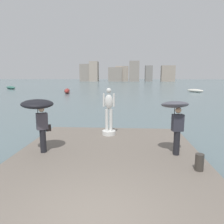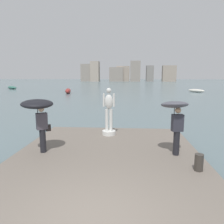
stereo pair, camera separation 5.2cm
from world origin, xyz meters
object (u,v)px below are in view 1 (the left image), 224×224
statue_white_figure (109,116)px  mooring_bollard (199,162)px  onlooker_left (39,110)px  boat_mid (67,91)px  onlooker_right (176,113)px  boat_leftward (11,88)px  boat_near (195,91)px

statue_white_figure → mooring_bollard: size_ratio=4.40×
onlooker_left → boat_mid: onlooker_left is taller
onlooker_right → boat_mid: size_ratio=0.46×
boat_mid → mooring_bollard: bearing=-68.1°
boat_mid → boat_leftward: (-18.20, 12.65, -0.09)m
onlooker_right → boat_leftward: bearing=124.9°
onlooker_right → boat_mid: onlooker_right is taller
boat_mid → boat_leftward: boat_mid is taller
statue_white_figure → boat_leftward: statue_white_figure is taller
onlooker_right → mooring_bollard: (0.47, -1.28, -1.25)m
onlooker_left → boat_near: bearing=65.0°
onlooker_left → boat_leftward: onlooker_left is taller
statue_white_figure → boat_near: size_ratio=0.61×
onlooker_left → boat_mid: 33.27m
onlooker_right → boat_mid: bearing=112.0°
mooring_bollard → statue_white_figure: bearing=129.0°
mooring_bollard → boat_mid: (-13.45, 33.39, -0.21)m
onlooker_left → boat_leftward: (-26.30, 44.88, -1.65)m
mooring_bollard → boat_leftward: 55.87m
statue_white_figure → mooring_bollard: statue_white_figure is taller
mooring_bollard → boat_near: bearing=72.7°
boat_mid → onlooker_right: bearing=-68.0°
onlooker_right → boat_near: onlooker_right is taller
mooring_bollard → boat_near: (11.85, 37.99, -0.34)m
onlooker_left → onlooker_right: (4.88, 0.12, -0.10)m
statue_white_figure → boat_near: statue_white_figure is taller
onlooker_right → boat_near: (12.32, 36.71, -1.60)m
boat_near → boat_mid: bearing=-169.7°
statue_white_figure → boat_mid: size_ratio=0.52×
boat_near → boat_mid: (-25.31, -4.59, 0.13)m
mooring_bollard → boat_leftward: bearing=124.5°
onlooker_right → boat_mid: 34.67m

